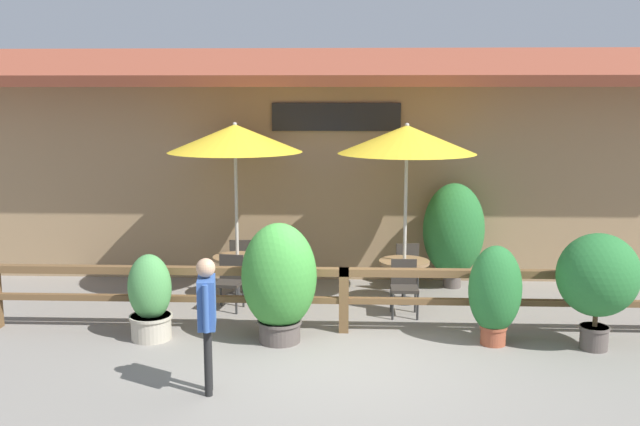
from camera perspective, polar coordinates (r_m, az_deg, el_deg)
name	(u,v)px	position (r m, az deg, el deg)	size (l,w,h in m)	color
ground_plane	(343,358)	(9.51, 1.85, -11.55)	(60.00, 60.00, 0.00)	gray
building_facade	(346,163)	(13.03, 2.07, 4.03)	(14.28, 1.49, 4.23)	#997A56
patio_railing	(344,286)	(10.29, 1.93, -5.82)	(10.40, 0.14, 0.95)	brown
patio_umbrella_near	(235,138)	(11.84, -6.81, 5.94)	(2.22, 2.22, 2.95)	#B7B2A8
dining_table_near	(238,265)	(12.16, -6.61, -4.13)	(0.83, 0.83, 0.70)	olive
chair_near_streetside	(229,279)	(11.51, -7.26, -5.29)	(0.48, 0.48, 0.86)	#332D28
chair_near_wallside	(242,259)	(12.85, -6.28, -3.69)	(0.44, 0.44, 0.86)	#332D28
patio_umbrella_middle	(407,140)	(11.53, 6.96, 5.85)	(2.22, 2.22, 2.95)	#B7B2A8
dining_table_middle	(404,269)	(11.86, 6.75, -4.48)	(0.83, 0.83, 0.70)	olive
chair_middle_streetside	(404,285)	(11.20, 6.75, -5.71)	(0.42, 0.42, 0.86)	#332D28
chair_middle_wallside	(406,263)	(12.57, 6.87, -4.01)	(0.48, 0.48, 0.86)	#332D28
potted_plant_small_flowering	(495,292)	(10.07, 13.82, -6.16)	(0.72, 0.65, 1.39)	#9E4C33
potted_plant_tall_tropical	(150,298)	(10.31, -13.44, -6.65)	(0.61, 0.60, 1.22)	#B7AD99
potted_plant_corner_fern	(279,280)	(9.86, -3.29, -5.40)	(1.04, 0.94, 1.68)	#564C47
potted_plant_entrance_palm	(598,277)	(10.22, 21.35, -4.82)	(1.09, 0.98, 1.60)	#564C47
potted_plant_broad_leaf	(454,231)	(12.78, 10.64, -1.40)	(1.08, 0.97, 1.87)	#564C47
pedestrian	(207,307)	(8.25, -9.05, -7.47)	(0.26, 0.56, 1.60)	black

